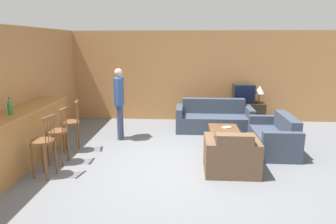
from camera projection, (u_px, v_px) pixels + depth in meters
The scene contains 17 objects.
ground_plane at pixel (173, 166), 5.63m from camera, with size 24.00×24.00×0.00m, color slate.
wall_back at pixel (179, 76), 8.76m from camera, with size 9.40×0.08×2.60m.
wall_left at pixel (37, 87), 6.76m from camera, with size 0.08×8.53×2.60m.
bar_counter at pixel (26, 136), 5.72m from camera, with size 0.55×2.73×1.05m.
bar_chair_near at pixel (44, 145), 5.10m from camera, with size 0.45×0.45×1.09m.
bar_chair_mid at pixel (58, 135), 5.66m from camera, with size 0.39×0.39×1.09m.
bar_chair_far at pixel (71, 126), 6.30m from camera, with size 0.45×0.45×1.09m.
couch_far at pixel (214, 119), 7.87m from camera, with size 1.97×0.83×0.81m.
armchair_near at pixel (231, 157), 5.31m from camera, with size 0.94×0.79×0.79m.
loveseat_right at pixel (275, 138), 6.38m from camera, with size 0.77×1.47×0.78m.
coffee_table at pixel (224, 132), 6.53m from camera, with size 0.64×0.99×0.42m.
tv_unit at pixel (242, 113), 8.52m from camera, with size 1.20×0.52×0.61m.
tv at pixel (243, 93), 8.39m from camera, with size 0.58×0.42×0.52m.
bottle at pixel (10, 107), 5.18m from camera, with size 0.08×0.08×0.30m.
book_on_table at pixel (227, 127), 6.64m from camera, with size 0.25×0.23×0.02m.
table_lamp at pixel (260, 90), 8.35m from camera, with size 0.27×0.27×0.48m.
person_by_window at pixel (119, 100), 7.02m from camera, with size 0.20×0.55×1.69m.
Camera 1 is at (0.25, -5.24, 2.29)m, focal length 32.00 mm.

